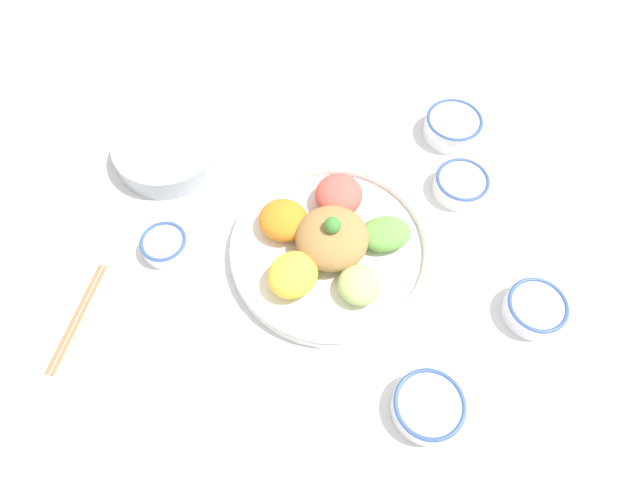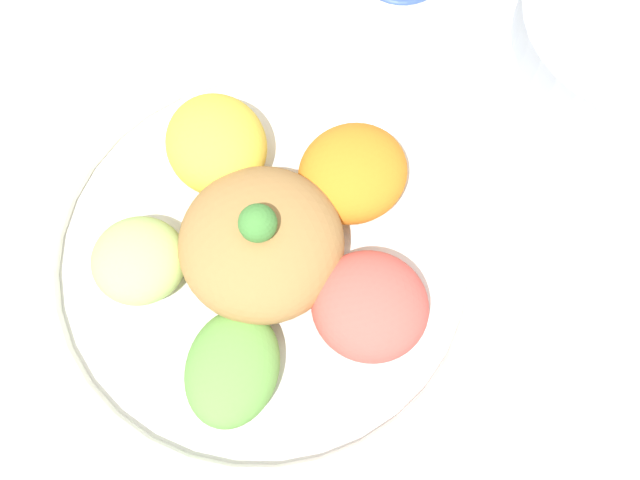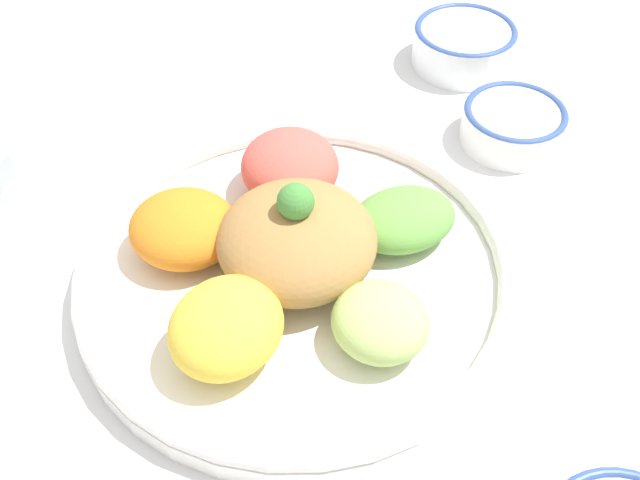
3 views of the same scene
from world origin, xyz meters
name	(u,v)px [view 2 (image 2 of 3)]	position (x,y,z in m)	size (l,w,h in m)	color
ground_plane	(304,241)	(0.00, 0.00, 0.00)	(2.40, 2.40, 0.00)	white
salad_platter	(266,253)	(-0.03, 0.02, 0.03)	(0.38, 0.38, 0.11)	white
side_serving_bowl	(638,25)	(0.28, -0.23, 0.03)	(0.22, 0.22, 0.05)	#A8B2BC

